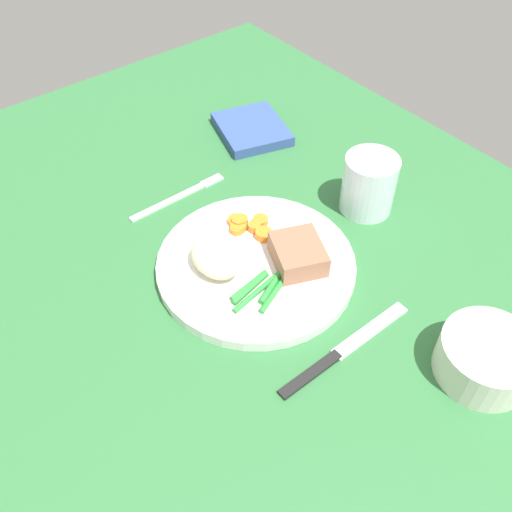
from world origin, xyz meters
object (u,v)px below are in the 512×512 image
object	(u,v)px
dinner_plate	(256,265)
fork	(177,197)
water_glass	(368,187)
salad_bowl	(487,357)
meat_portion	(298,254)
knife	(343,351)
napkin	(252,129)

from	to	relation	value
dinner_plate	fork	xyz separation A→B (cm)	(-19.07, -0.26, -0.60)
water_glass	salad_bowl	world-z (taller)	water_glass
meat_portion	knife	xyz separation A→B (cm)	(13.34, -4.52, -3.00)
water_glass	napkin	world-z (taller)	water_glass
meat_portion	salad_bowl	world-z (taller)	salad_bowl
fork	napkin	distance (cm)	20.79
dinner_plate	salad_bowl	xyz separation A→B (cm)	(28.85, 10.40, 2.11)
water_glass	meat_portion	bearing A→B (deg)	-78.96
dinner_plate	meat_portion	distance (cm)	6.07
dinner_plate	napkin	distance (cm)	32.13
meat_portion	salad_bowl	xyz separation A→B (cm)	(25.23, 6.17, -0.29)
meat_portion	salad_bowl	bearing A→B (deg)	13.75
knife	water_glass	xyz separation A→B (cm)	(-16.58, 21.12, 3.65)
dinner_plate	salad_bowl	world-z (taller)	salad_bowl
fork	salad_bowl	size ratio (longest dim) A/B	1.50
meat_portion	fork	size ratio (longest dim) A/B	0.44
water_glass	napkin	xyz separation A→B (cm)	(-25.93, -1.34, -2.95)
napkin	water_glass	bearing A→B (deg)	2.97
dinner_plate	meat_portion	size ratio (longest dim) A/B	3.66
water_glass	salad_bowl	distance (cm)	30.33
dinner_plate	salad_bowl	distance (cm)	30.74
meat_portion	knife	bearing A→B (deg)	-18.70
dinner_plate	meat_portion	xyz separation A→B (cm)	(3.63, 4.23, 2.40)
fork	water_glass	size ratio (longest dim) A/B	1.87
knife	water_glass	world-z (taller)	water_glass
knife	dinner_plate	bearing A→B (deg)	175.97
fork	napkin	size ratio (longest dim) A/B	1.33
meat_portion	salad_bowl	size ratio (longest dim) A/B	0.66
fork	water_glass	xyz separation A→B (cm)	(19.46, 21.09, 3.65)
salad_bowl	napkin	size ratio (longest dim) A/B	0.89
knife	water_glass	distance (cm)	27.09
fork	napkin	world-z (taller)	napkin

